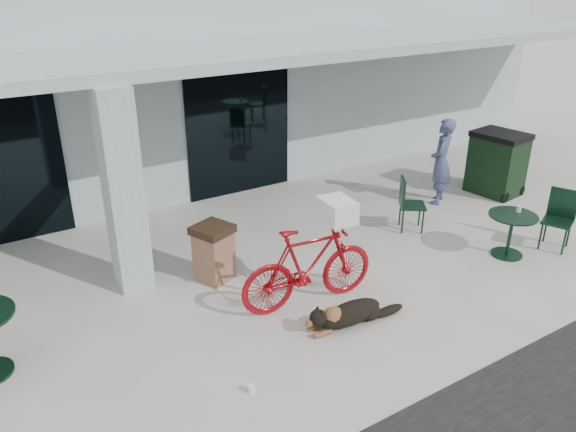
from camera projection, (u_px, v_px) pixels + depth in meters
ground at (293, 327)px, 7.81m from camera, size 80.00×80.00×0.00m
building at (103, 73)px, 13.46m from camera, size 22.00×7.00×4.50m
storefront_glass_right at (239, 132)px, 11.98m from camera, size 2.40×0.06×2.70m
column at (123, 193)px, 8.22m from camera, size 0.50×0.50×3.12m
overhang at (177, 58)px, 9.28m from camera, size 22.00×2.80×0.18m
bicycle at (309, 266)px, 8.11m from camera, size 2.16×0.81×1.27m
laundry_basket at (337, 210)px, 7.96m from camera, size 0.46×0.58×0.32m
dog at (351, 312)px, 7.82m from camera, size 1.17×0.48×0.38m
cup_near_dog at (251, 389)px, 6.60m from camera, size 0.11×0.11×0.10m
cafe_table_far at (510, 235)px, 9.61m from camera, size 1.05×1.05×0.76m
cafe_chair_far_a at (412, 205)px, 10.51m from camera, size 0.68×0.67×1.02m
cafe_chair_far_b at (558, 221)px, 9.80m from camera, size 0.67×0.64×1.06m
person at (441, 162)px, 11.58m from camera, size 0.79×0.73×1.81m
cup_on_table at (519, 209)px, 9.55m from camera, size 0.11×0.11×0.11m
trash_receptacle at (214, 253)px, 8.84m from camera, size 0.71×0.71×0.93m
wheeled_bin at (497, 163)px, 12.17m from camera, size 0.97×1.17×1.36m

